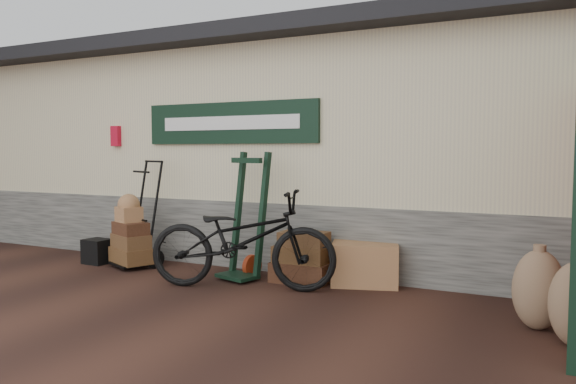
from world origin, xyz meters
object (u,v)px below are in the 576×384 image
(porter_trolley, at_px, (142,212))
(black_trunk, at_px, (97,251))
(suitcase_stack, at_px, (302,256))
(bicycle, at_px, (242,234))
(wicker_hamper, at_px, (365,264))
(green_barrow, at_px, (247,216))

(porter_trolley, distance_m, black_trunk, 0.90)
(suitcase_stack, relative_size, black_trunk, 2.03)
(porter_trolley, bearing_deg, bicycle, 9.00)
(suitcase_stack, distance_m, bicycle, 0.83)
(wicker_hamper, distance_m, bicycle, 1.49)
(suitcase_stack, height_order, wicker_hamper, suitcase_stack)
(bicycle, bearing_deg, green_barrow, 9.05)
(green_barrow, bearing_deg, black_trunk, -160.44)
(green_barrow, distance_m, black_trunk, 2.44)
(porter_trolley, distance_m, suitcase_stack, 2.40)
(wicker_hamper, bearing_deg, black_trunk, -172.78)
(green_barrow, height_order, suitcase_stack, green_barrow)
(porter_trolley, xyz_separation_m, wicker_hamper, (3.09, 0.32, -0.49))
(green_barrow, xyz_separation_m, bicycle, (0.23, -0.48, -0.15))
(porter_trolley, xyz_separation_m, suitcase_stack, (2.36, 0.13, -0.43))
(wicker_hamper, height_order, black_trunk, wicker_hamper)
(porter_trolley, relative_size, bicycle, 0.68)
(green_barrow, bearing_deg, porter_trolley, -164.33)
(green_barrow, bearing_deg, bicycle, -49.21)
(bicycle, bearing_deg, porter_trolley, 59.63)
(green_barrow, relative_size, bicycle, 0.72)
(porter_trolley, height_order, bicycle, porter_trolley)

